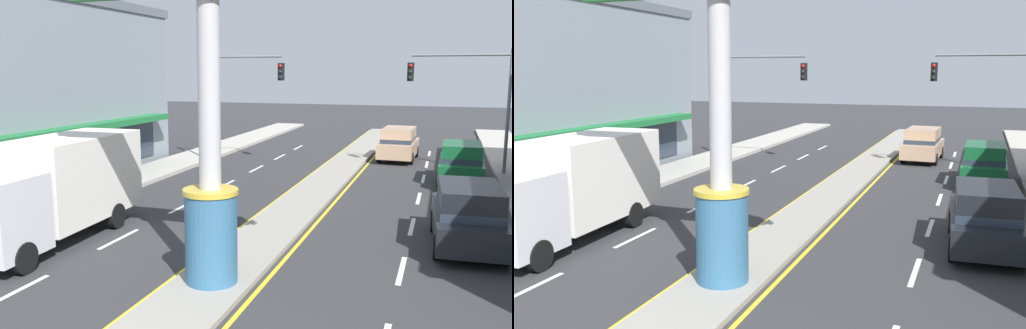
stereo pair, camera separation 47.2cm
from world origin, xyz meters
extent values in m
cube|color=gray|center=(0.00, 18.00, 0.07)|extent=(1.92, 52.00, 0.14)
cube|color=#ADA89E|center=(-8.86, 16.00, 0.09)|extent=(2.60, 60.00, 0.18)
cube|color=silver|center=(-4.26, 4.80, 0.00)|extent=(0.14, 2.20, 0.01)
cube|color=silver|center=(-4.26, 9.20, 0.00)|extent=(0.14, 2.20, 0.01)
cube|color=silver|center=(-4.26, 13.60, 0.00)|extent=(0.14, 2.20, 0.01)
cube|color=silver|center=(-4.26, 18.00, 0.00)|extent=(0.14, 2.20, 0.01)
cube|color=silver|center=(-4.26, 22.40, 0.00)|extent=(0.14, 2.20, 0.01)
cube|color=silver|center=(-4.26, 26.80, 0.00)|extent=(0.14, 2.20, 0.01)
cube|color=silver|center=(-4.26, 31.20, 0.00)|extent=(0.14, 2.20, 0.01)
cube|color=silver|center=(4.26, 9.20, 0.00)|extent=(0.14, 2.20, 0.01)
cube|color=silver|center=(4.26, 13.60, 0.00)|extent=(0.14, 2.20, 0.01)
cube|color=silver|center=(4.26, 18.00, 0.00)|extent=(0.14, 2.20, 0.01)
cube|color=silver|center=(4.26, 22.40, 0.00)|extent=(0.14, 2.20, 0.01)
cube|color=silver|center=(4.26, 26.80, 0.00)|extent=(0.14, 2.20, 0.01)
cube|color=silver|center=(4.26, 31.20, 0.00)|extent=(0.14, 2.20, 0.01)
cube|color=yellow|center=(-1.14, 18.00, 0.00)|extent=(0.12, 52.00, 0.01)
cube|color=yellow|center=(1.14, 18.00, 0.00)|extent=(0.12, 52.00, 0.01)
cylinder|color=#33668C|center=(0.00, 6.58, 1.22)|extent=(1.26, 1.26, 2.16)
cylinder|color=gold|center=(0.00, 6.58, 2.36)|extent=(1.32, 1.32, 0.12)
cylinder|color=#B7B7BC|center=(0.00, 6.58, 4.63)|extent=(0.52, 0.52, 4.67)
cube|color=#1E7038|center=(-10.01, 13.63, 2.63)|extent=(0.90, 18.20, 0.30)
cube|color=#283342|center=(-10.42, 13.63, 1.50)|extent=(0.08, 17.55, 2.00)
cylinder|color=slate|center=(-7.96, 23.96, 3.10)|extent=(0.16, 0.16, 6.20)
cylinder|color=slate|center=(-5.65, 23.96, 5.90)|extent=(4.62, 0.12, 0.12)
cube|color=black|center=(-3.34, 23.80, 5.09)|extent=(0.32, 0.24, 0.92)
sphere|color=red|center=(-3.34, 23.66, 5.39)|extent=(0.17, 0.17, 0.17)
sphere|color=black|center=(-3.34, 23.66, 5.09)|extent=(0.17, 0.17, 0.17)
sphere|color=black|center=(-3.34, 23.66, 4.79)|extent=(0.17, 0.17, 0.17)
cylinder|color=slate|center=(7.96, 24.16, 3.10)|extent=(0.16, 0.16, 6.20)
cylinder|color=slate|center=(5.65, 24.16, 5.90)|extent=(4.62, 0.12, 0.12)
cube|color=black|center=(3.34, 24.00, 5.09)|extent=(0.32, 0.24, 0.92)
sphere|color=red|center=(3.34, 23.86, 5.39)|extent=(0.17, 0.17, 0.17)
sphere|color=black|center=(3.34, 23.86, 5.09)|extent=(0.17, 0.17, 0.17)
sphere|color=black|center=(3.34, 23.86, 4.79)|extent=(0.17, 0.17, 0.17)
cube|color=#14562D|center=(5.91, 21.82, 0.70)|extent=(1.96, 4.63, 0.80)
cube|color=#14562D|center=(5.91, 21.64, 1.50)|extent=(1.71, 2.87, 0.80)
cube|color=#283342|center=(5.91, 21.64, 1.22)|extent=(1.75, 2.90, 0.24)
cylinder|color=black|center=(5.06, 23.26, 0.34)|extent=(0.23, 0.68, 0.68)
cylinder|color=black|center=(6.80, 23.24, 0.34)|extent=(0.23, 0.68, 0.68)
cylinder|color=black|center=(5.02, 20.41, 0.34)|extent=(0.23, 0.68, 0.68)
cylinder|color=black|center=(6.76, 20.38, 0.34)|extent=(0.23, 0.68, 0.68)
cube|color=silver|center=(-6.00, 9.47, 1.82)|extent=(2.38, 4.88, 2.60)
cylinder|color=black|center=(-4.90, 5.81, 0.42)|extent=(0.29, 0.85, 0.84)
cylinder|color=black|center=(-5.02, 10.23, 0.42)|extent=(0.29, 0.85, 0.84)
cylinder|color=black|center=(-7.04, 10.15, 0.42)|extent=(0.29, 0.85, 0.84)
cube|color=black|center=(5.91, 11.89, 0.70)|extent=(2.14, 4.69, 0.80)
cube|color=black|center=(5.92, 11.70, 1.50)|extent=(1.82, 2.94, 0.80)
cube|color=#283342|center=(5.92, 11.70, 1.22)|extent=(1.86, 2.97, 0.24)
cylinder|color=black|center=(4.96, 13.26, 0.34)|extent=(0.26, 0.69, 0.68)
cylinder|color=black|center=(6.71, 13.36, 0.34)|extent=(0.26, 0.69, 0.68)
cylinder|color=black|center=(5.11, 10.42, 0.34)|extent=(0.26, 0.69, 0.68)
cylinder|color=black|center=(6.86, 10.51, 0.34)|extent=(0.26, 0.69, 0.68)
cube|color=tan|center=(2.61, 27.97, 0.70)|extent=(2.10, 4.68, 0.80)
cube|color=tan|center=(2.60, 27.79, 1.50)|extent=(1.79, 2.92, 0.80)
cube|color=#283342|center=(2.60, 27.79, 1.22)|extent=(1.83, 2.95, 0.24)
cylinder|color=black|center=(1.80, 29.44, 0.34)|extent=(0.25, 0.69, 0.68)
cylinder|color=black|center=(3.54, 29.36, 0.34)|extent=(0.25, 0.69, 0.68)
cylinder|color=black|center=(1.67, 26.59, 0.34)|extent=(0.25, 0.69, 0.68)
cylinder|color=black|center=(3.42, 26.51, 0.34)|extent=(0.25, 0.69, 0.68)
cylinder|color=#336B3D|center=(-8.16, 13.46, 0.60)|extent=(0.14, 0.14, 0.84)
cylinder|color=#336B3D|center=(-8.02, 13.46, 0.60)|extent=(0.14, 0.14, 0.84)
cube|color=#B7B2AD|center=(-8.09, 13.46, 1.32)|extent=(0.46, 0.37, 0.60)
sphere|color=tan|center=(-8.09, 13.46, 1.73)|extent=(0.22, 0.22, 0.22)
camera|label=1|loc=(5.16, -5.21, 5.16)|focal=39.18mm
camera|label=2|loc=(5.61, -5.05, 5.16)|focal=39.18mm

